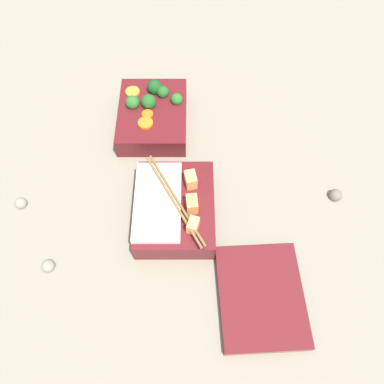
{
  "coord_description": "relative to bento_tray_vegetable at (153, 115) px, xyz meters",
  "views": [
    {
      "loc": [
        0.45,
        0.06,
        0.66
      ],
      "look_at": [
        0.09,
        0.06,
        0.05
      ],
      "focal_mm": 35.0,
      "sensor_mm": 36.0,
      "label": 1
    }
  ],
  "objects": [
    {
      "name": "ground_plane",
      "position": [
        0.12,
        0.03,
        -0.03
      ],
      "size": [
        3.0,
        3.0,
        0.0
      ],
      "primitive_type": "plane",
      "color": "gray"
    },
    {
      "name": "bento_tray_vegetable",
      "position": [
        0.0,
        0.0,
        0.0
      ],
      "size": [
        0.19,
        0.15,
        0.07
      ],
      "color": "maroon",
      "rests_on": "ground_plane"
    },
    {
      "name": "bento_tray_rice",
      "position": [
        0.24,
        0.05,
        0.0
      ],
      "size": [
        0.19,
        0.15,
        0.08
      ],
      "color": "maroon",
      "rests_on": "ground_plane"
    },
    {
      "name": "bento_lid",
      "position": [
        0.4,
        0.21,
        -0.02
      ],
      "size": [
        0.19,
        0.16,
        0.02
      ],
      "primitive_type": "cube",
      "rotation": [
        0.0,
        0.0,
        0.05
      ],
      "color": "maroon",
      "rests_on": "ground_plane"
    },
    {
      "name": "pebble_0",
      "position": [
        0.34,
        -0.17,
        -0.02
      ],
      "size": [
        0.02,
        0.02,
        0.02
      ],
      "primitive_type": "sphere",
      "color": "gray",
      "rests_on": "ground_plane"
    },
    {
      "name": "pebble_1",
      "position": [
        0.21,
        -0.25,
        -0.02
      ],
      "size": [
        0.02,
        0.02,
        0.02
      ],
      "primitive_type": "sphere",
      "color": "gray",
      "rests_on": "ground_plane"
    },
    {
      "name": "pebble_2",
      "position": [
        0.2,
        0.38,
        -0.02
      ],
      "size": [
        0.03,
        0.03,
        0.03
      ],
      "primitive_type": "sphere",
      "color": "#7A6B5B",
      "rests_on": "ground_plane"
    }
  ]
}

